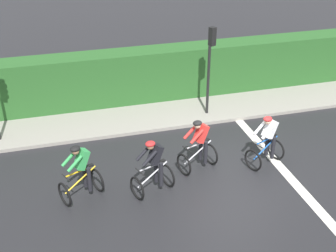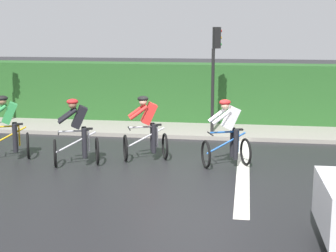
# 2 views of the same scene
# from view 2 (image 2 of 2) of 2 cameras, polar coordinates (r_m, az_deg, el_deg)

# --- Properties ---
(ground_plane) EXTENTS (80.00, 80.00, 0.00)m
(ground_plane) POSITION_cam_2_polar(r_m,az_deg,el_deg) (12.75, 2.28, -4.30)
(ground_plane) COLOR black
(sidewalk_kerb) EXTENTS (2.80, 22.39, 0.12)m
(sidewalk_kerb) POSITION_cam_2_polar(r_m,az_deg,el_deg) (17.09, -2.79, -0.10)
(sidewalk_kerb) COLOR gray
(sidewalk_kerb) RESTS_ON ground
(stone_wall_low) EXTENTS (0.44, 22.39, 0.49)m
(stone_wall_low) POSITION_cam_2_polar(r_m,az_deg,el_deg) (17.92, -2.22, 1.05)
(stone_wall_low) COLOR gray
(stone_wall_low) RESTS_ON ground
(hedge_wall) EXTENTS (1.10, 22.39, 2.09)m
(hedge_wall) POSITION_cam_2_polar(r_m,az_deg,el_deg) (18.09, -2.06, 3.71)
(hedge_wall) COLOR #265623
(hedge_wall) RESTS_ON ground
(road_marking_stop_line) EXTENTS (7.00, 0.30, 0.01)m
(road_marking_stop_line) POSITION_cam_2_polar(r_m,az_deg,el_deg) (12.68, 8.37, -4.49)
(road_marking_stop_line) COLOR silver
(road_marking_stop_line) RESTS_ON ground
(cyclist_lead) EXTENTS (1.06, 1.26, 1.66)m
(cyclist_lead) POSITION_cam_2_polar(r_m,az_deg,el_deg) (13.68, -17.39, -0.32)
(cyclist_lead) COLOR black
(cyclist_lead) RESTS_ON ground
(cyclist_second) EXTENTS (1.01, 1.25, 1.66)m
(cyclist_second) POSITION_cam_2_polar(r_m,az_deg,el_deg) (12.68, -10.06, -0.85)
(cyclist_second) COLOR black
(cyclist_second) RESTS_ON ground
(cyclist_mid) EXTENTS (1.00, 1.24, 1.66)m
(cyclist_mid) POSITION_cam_2_polar(r_m,az_deg,el_deg) (12.99, -2.38, -0.39)
(cyclist_mid) COLOR black
(cyclist_mid) RESTS_ON ground
(cyclist_fourth) EXTENTS (1.03, 1.25, 1.66)m
(cyclist_fourth) POSITION_cam_2_polar(r_m,az_deg,el_deg) (12.46, 6.68, -0.96)
(cyclist_fourth) COLOR black
(cyclist_fourth) RESTS_ON ground
(traffic_light_near_crossing) EXTENTS (0.26, 0.30, 3.34)m
(traffic_light_near_crossing) POSITION_cam_2_polar(r_m,az_deg,el_deg) (15.82, 5.25, 6.87)
(traffic_light_near_crossing) COLOR black
(traffic_light_near_crossing) RESTS_ON ground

